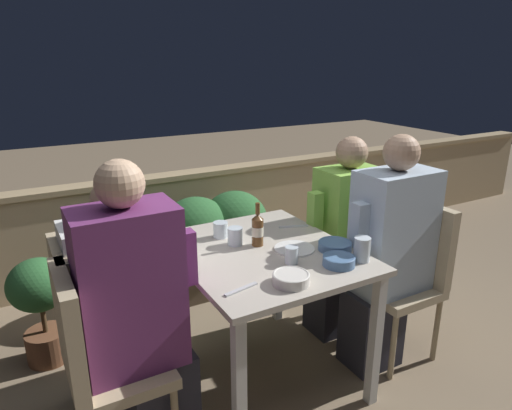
% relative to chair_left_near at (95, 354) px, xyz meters
% --- Properties ---
extents(ground_plane, '(16.00, 16.00, 0.00)m').
position_rel_chair_left_near_xyz_m(ground_plane, '(0.88, 0.16, -0.55)').
color(ground_plane, '#847056').
extents(parapet_wall, '(9.00, 0.18, 0.80)m').
position_rel_chair_left_near_xyz_m(parapet_wall, '(0.88, 1.75, -0.14)').
color(parapet_wall, tan).
rests_on(parapet_wall, ground_plane).
extents(dining_table, '(0.86, 1.01, 0.76)m').
position_rel_chair_left_near_xyz_m(dining_table, '(0.88, 0.16, 0.11)').
color(dining_table, '#BCB2A3').
rests_on(dining_table, ground_plane).
extents(planter_hedge, '(1.15, 0.47, 0.75)m').
position_rel_chair_left_near_xyz_m(planter_hedge, '(0.93, 1.21, -0.14)').
color(planter_hedge, brown).
rests_on(planter_hedge, ground_plane).
extents(chair_left_near, '(0.41, 0.40, 0.92)m').
position_rel_chair_left_near_xyz_m(chair_left_near, '(0.00, 0.00, 0.00)').
color(chair_left_near, tan).
rests_on(chair_left_near, ground_plane).
extents(person_purple_stripe, '(0.49, 0.26, 1.34)m').
position_rel_chair_left_near_xyz_m(person_purple_stripe, '(0.19, -0.00, 0.12)').
color(person_purple_stripe, '#282833').
rests_on(person_purple_stripe, ground_plane).
extents(chair_left_far, '(0.41, 0.40, 0.92)m').
position_rel_chair_left_near_xyz_m(chair_left_far, '(0.02, 0.30, 0.00)').
color(chair_left_far, tan).
rests_on(chair_left_far, ground_plane).
extents(person_white_polo, '(0.52, 0.26, 1.19)m').
position_rel_chair_left_near_xyz_m(person_white_polo, '(0.22, 0.30, 0.04)').
color(person_white_polo, '#282833').
rests_on(person_white_polo, ground_plane).
extents(chair_right_near, '(0.41, 0.40, 0.92)m').
position_rel_chair_left_near_xyz_m(chair_right_near, '(1.75, -0.05, 0.00)').
color(chair_right_near, tan).
rests_on(chair_right_near, ground_plane).
extents(person_blue_shirt, '(0.50, 0.26, 1.32)m').
position_rel_chair_left_near_xyz_m(person_blue_shirt, '(1.55, -0.05, 0.12)').
color(person_blue_shirt, '#282833').
rests_on(person_blue_shirt, ground_plane).
extents(chair_right_far, '(0.41, 0.40, 0.92)m').
position_rel_chair_left_near_xyz_m(chair_right_far, '(1.75, 0.33, 0.00)').
color(chair_right_far, tan).
rests_on(chair_right_far, ground_plane).
extents(person_green_blouse, '(0.47, 0.26, 1.26)m').
position_rel_chair_left_near_xyz_m(person_green_blouse, '(1.55, 0.33, 0.09)').
color(person_green_blouse, '#282833').
rests_on(person_green_blouse, ground_plane).
extents(beer_bottle, '(0.06, 0.06, 0.23)m').
position_rel_chair_left_near_xyz_m(beer_bottle, '(0.89, 0.23, 0.30)').
color(beer_bottle, brown).
rests_on(beer_bottle, dining_table).
extents(plate_0, '(0.21, 0.21, 0.01)m').
position_rel_chair_left_near_xyz_m(plate_0, '(1.02, 0.08, 0.22)').
color(plate_0, white).
rests_on(plate_0, dining_table).
extents(bowl_0, '(0.17, 0.17, 0.04)m').
position_rel_chair_left_near_xyz_m(bowl_0, '(1.20, -0.02, 0.24)').
color(bowl_0, '#4C709E').
rests_on(bowl_0, dining_table).
extents(bowl_1, '(0.16, 0.16, 0.05)m').
position_rel_chair_left_near_xyz_m(bowl_1, '(0.81, -0.22, 0.24)').
color(bowl_1, silver).
rests_on(bowl_1, dining_table).
extents(bowl_2, '(0.15, 0.15, 0.05)m').
position_rel_chair_left_near_xyz_m(bowl_2, '(1.10, -0.17, 0.24)').
color(bowl_2, '#4C709E').
rests_on(bowl_2, dining_table).
extents(glass_cup_0, '(0.08, 0.08, 0.09)m').
position_rel_chair_left_near_xyz_m(glass_cup_0, '(0.79, 0.29, 0.26)').
color(glass_cup_0, silver).
rests_on(glass_cup_0, dining_table).
extents(glass_cup_1, '(0.08, 0.08, 0.12)m').
position_rel_chair_left_near_xyz_m(glass_cup_1, '(1.23, -0.19, 0.27)').
color(glass_cup_1, silver).
rests_on(glass_cup_1, dining_table).
extents(glass_cup_2, '(0.06, 0.06, 0.08)m').
position_rel_chair_left_near_xyz_m(glass_cup_2, '(0.92, -0.04, 0.25)').
color(glass_cup_2, silver).
rests_on(glass_cup_2, dining_table).
extents(glass_cup_3, '(0.08, 0.08, 0.09)m').
position_rel_chair_left_near_xyz_m(glass_cup_3, '(0.77, 0.42, 0.25)').
color(glass_cup_3, silver).
rests_on(glass_cup_3, dining_table).
extents(fork_0, '(0.17, 0.08, 0.01)m').
position_rel_chair_left_near_xyz_m(fork_0, '(1.20, 0.35, 0.21)').
color(fork_0, silver).
rests_on(fork_0, dining_table).
extents(fork_1, '(0.17, 0.05, 0.01)m').
position_rel_chair_left_near_xyz_m(fork_1, '(0.59, -0.16, 0.21)').
color(fork_1, silver).
rests_on(fork_1, dining_table).
extents(potted_plant, '(0.33, 0.33, 0.64)m').
position_rel_chair_left_near_xyz_m(potted_plant, '(-0.14, 0.89, -0.16)').
color(potted_plant, brown).
rests_on(potted_plant, ground_plane).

